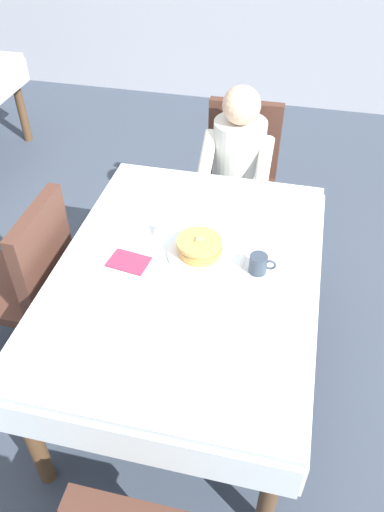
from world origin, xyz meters
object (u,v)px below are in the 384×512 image
dining_table_main (187,284)px  plate_breakfast (199,254)px  knife_right_of_plate (242,264)px  syrup_pitcher (160,227)px  diner_person (237,163)px  cup_coffee (259,264)px  chair_left_side (30,276)px  spoon_near_edge (192,317)px  chair_diner (240,170)px  breakfast_stack (200,246)px  fork_left_of_plate (156,251)px

dining_table_main → plate_breakfast: (0.03, 0.10, 0.10)m
dining_table_main → knife_right_of_plate: bearing=18.7°
dining_table_main → syrup_pitcher: 0.30m
diner_person → cup_coffee: (0.24, -0.96, 0.11)m
dining_table_main → chair_left_side: bearing=180.0°
syrup_pitcher → spoon_near_edge: (0.26, -0.46, -0.04)m
diner_person → cup_coffee: 1.00m
dining_table_main → chair_diner: size_ratio=1.64×
cup_coffee → syrup_pitcher: cup_coffee is taller
diner_person → syrup_pitcher: diner_person is taller
syrup_pitcher → diner_person: bearing=73.9°
cup_coffee → spoon_near_edge: 0.38m
cup_coffee → knife_right_of_plate: 0.09m
knife_right_of_plate → syrup_pitcher: bearing=78.6°
knife_right_of_plate → plate_breakfast: bearing=90.3°
chair_left_side → breakfast_stack: size_ratio=4.60×
plate_breakfast → knife_right_of_plate: 0.19m
dining_table_main → breakfast_stack: breakfast_stack is taller
chair_diner → spoon_near_edge: bearing=91.0°
cup_coffee → chair_diner: bearing=102.0°
knife_right_of_plate → spoon_near_edge: (-0.14, -0.34, 0.00)m
breakfast_stack → spoon_near_edge: breakfast_stack is taller
breakfast_stack → syrup_pitcher: breakfast_stack is taller
plate_breakfast → fork_left_of_plate: plate_breakfast is taller
syrup_pitcher → plate_breakfast: bearing=-27.1°
diner_person → plate_breakfast: bearing=88.5°
dining_table_main → spoon_near_edge: bearing=-72.2°
chair_left_side → fork_left_of_plate: size_ratio=5.17×
plate_breakfast → breakfast_stack: (0.00, 0.00, 0.04)m
chair_left_side → plate_breakfast: (0.81, 0.10, 0.22)m
chair_left_side → cup_coffee: chair_left_side is taller
plate_breakfast → knife_right_of_plate: plate_breakfast is taller
breakfast_stack → fork_left_of_plate: size_ratio=1.12×
diner_person → chair_diner: bearing=-90.0°
chair_left_side → spoon_near_edge: (0.85, -0.26, 0.21)m
fork_left_of_plate → cup_coffee: bearing=-90.0°
cup_coffee → knife_right_of_plate: bearing=161.0°
chair_diner → syrup_pitcher: 1.02m
chair_diner → syrup_pitcher: chair_diner is taller
spoon_near_edge → plate_breakfast: bearing=96.3°
fork_left_of_plate → spoon_near_edge: size_ratio=1.20×
knife_right_of_plate → spoon_near_edge: size_ratio=1.33×
dining_table_main → diner_person: bearing=86.6°
breakfast_stack → diner_person: bearing=88.5°
breakfast_stack → fork_left_of_plate: 0.20m
diner_person → spoon_near_edge: diner_person is taller
diner_person → chair_left_side: 1.32m
chair_diner → syrup_pitcher: size_ratio=11.62×
plate_breakfast → knife_right_of_plate: size_ratio=1.40×
knife_right_of_plate → spoon_near_edge: same height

